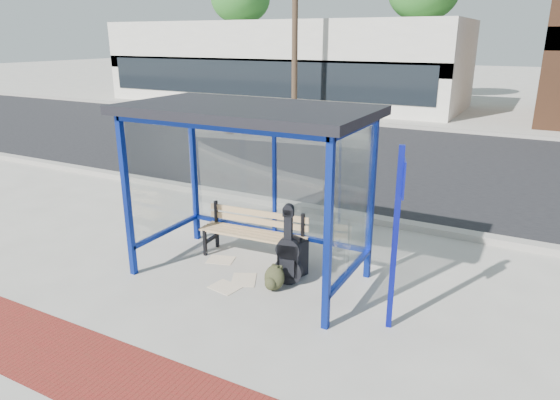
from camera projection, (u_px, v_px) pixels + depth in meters
The scene contains 17 objects.
ground at pixel (250, 275), 7.18m from camera, with size 120.00×120.00×0.00m, color #B2ADA0.
brick_paver_strip at pixel (114, 378), 5.00m from camera, with size 60.00×1.00×0.01m, color maroon.
curb_near at pixel (328, 212), 9.59m from camera, with size 60.00×0.25×0.12m, color gray.
street_asphalt at pixel (400, 160), 13.88m from camera, with size 60.00×10.00×0.00m, color black.
curb_far at pixel (438, 129), 18.13m from camera, with size 60.00×0.25×0.12m, color gray.
far_sidewalk at pixel (447, 123), 19.74m from camera, with size 60.00×4.00×0.01m, color #B2ADA0.
bus_shelter at pixel (250, 131), 6.59m from camera, with size 3.30×1.80×2.42m.
storefront_white at pixel (282, 63), 25.66m from camera, with size 18.00×6.04×4.00m.
utility_pole_west at pixel (295, 14), 19.81m from camera, with size 1.60×0.24×8.00m.
bench at pixel (254, 231), 7.60m from camera, with size 1.70×0.52×0.79m.
guitar_bag at pixel (288, 257), 6.80m from camera, with size 0.41×0.20×1.09m.
suitcase at pixel (295, 256), 7.15m from camera, with size 0.38×0.31×0.58m.
backpack at pixel (274, 279), 6.71m from camera, with size 0.30×0.28×0.35m.
sign_post at pixel (396, 230), 5.52m from camera, with size 0.13×0.27×2.18m.
newspaper_a at pixel (221, 260), 7.65m from camera, with size 0.39×0.31×0.01m, color white.
newspaper_b at pixel (225, 287), 6.82m from camera, with size 0.39×0.31×0.01m, color white.
newspaper_c at pixel (244, 280), 7.02m from camera, with size 0.42×0.34×0.01m, color white.
Camera 1 is at (3.44, -5.51, 3.26)m, focal length 32.00 mm.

